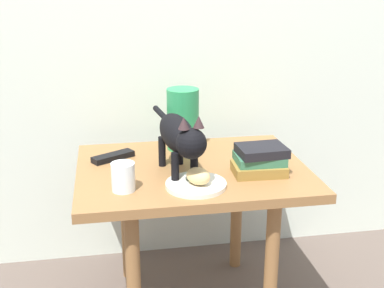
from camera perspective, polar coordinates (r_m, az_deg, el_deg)
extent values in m
cube|color=olive|center=(1.68, 0.00, -3.07)|extent=(0.75, 0.58, 0.03)
cylinder|color=olive|center=(1.59, -6.56, -15.27)|extent=(0.04, 0.04, 0.50)
cylinder|color=olive|center=(1.66, 8.88, -13.76)|extent=(0.04, 0.04, 0.50)
cylinder|color=olive|center=(1.97, -7.37, -8.27)|extent=(0.04, 0.04, 0.50)
cylinder|color=olive|center=(2.02, 5.02, -7.35)|extent=(0.04, 0.04, 0.50)
cylinder|color=silver|center=(1.52, 0.45, -4.59)|extent=(0.18, 0.18, 0.01)
ellipsoid|color=#E0BC7A|center=(1.50, 0.70, -3.63)|extent=(0.09, 0.10, 0.05)
cylinder|color=black|center=(1.54, 0.24, -2.52)|extent=(0.02, 0.02, 0.10)
cylinder|color=black|center=(1.53, -1.91, -2.76)|extent=(0.02, 0.02, 0.10)
cylinder|color=black|center=(1.69, -1.41, -0.64)|extent=(0.02, 0.02, 0.10)
cylinder|color=black|center=(1.67, -3.38, -0.84)|extent=(0.02, 0.02, 0.10)
ellipsoid|color=black|center=(1.58, -1.72, 1.23)|extent=(0.12, 0.27, 0.11)
sphere|color=black|center=(1.44, -0.08, 0.05)|extent=(0.09, 0.09, 0.09)
cone|color=#332224|center=(1.43, 0.76, 2.51)|extent=(0.03, 0.03, 0.03)
cone|color=#332224|center=(1.42, -0.94, 2.36)|extent=(0.03, 0.03, 0.03)
cylinder|color=black|center=(1.77, -3.50, 3.42)|extent=(0.04, 0.16, 0.02)
cube|color=olive|center=(1.63, 7.51, -2.80)|extent=(0.17, 0.12, 0.03)
cube|color=#336B4C|center=(1.63, 7.59, -1.62)|extent=(0.16, 0.12, 0.03)
cube|color=black|center=(1.62, 7.83, -0.73)|extent=(0.16, 0.12, 0.03)
cylinder|color=#288C51|center=(1.82, -0.94, 2.82)|extent=(0.11, 0.11, 0.22)
cylinder|color=silver|center=(1.50, -7.73, -3.68)|extent=(0.07, 0.07, 0.08)
cylinder|color=silver|center=(1.51, -7.70, -4.39)|extent=(0.06, 0.06, 0.04)
cube|color=black|center=(1.76, -8.85, -1.42)|extent=(0.15, 0.11, 0.02)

